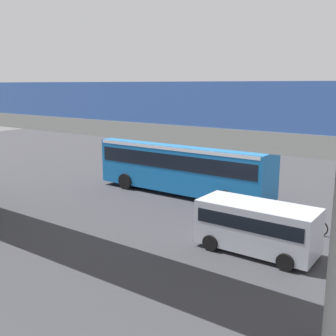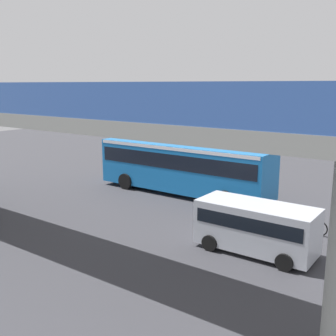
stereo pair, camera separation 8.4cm
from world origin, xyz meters
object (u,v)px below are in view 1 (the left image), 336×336
object	(u,v)px
bicycle_green	(308,226)
city_bus	(183,164)
traffic_sign	(203,150)
parked_van	(257,225)

from	to	relation	value
bicycle_green	city_bus	bearing A→B (deg)	-15.86
city_bus	traffic_sign	bearing A→B (deg)	-71.90
traffic_sign	city_bus	bearing A→B (deg)	108.10
city_bus	traffic_sign	xyz separation A→B (m)	(1.78, -5.46, 0.01)
parked_van	bicycle_green	distance (m)	3.65
parked_van	traffic_sign	world-z (taller)	traffic_sign
bicycle_green	traffic_sign	distance (m)	13.14
city_bus	parked_van	size ratio (longest dim) A/B	2.40
parked_van	traffic_sign	xyz separation A→B (m)	(9.27, -11.29, 0.71)
parked_van	bicycle_green	xyz separation A→B (m)	(-1.12, -3.39, -0.81)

